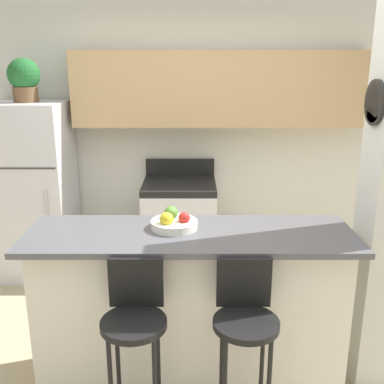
{
  "coord_description": "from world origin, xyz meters",
  "views": [
    {
      "loc": [
        0.01,
        -2.51,
        2.01
      ],
      "look_at": [
        0.0,
        0.68,
        1.08
      ],
      "focal_mm": 42.0,
      "sensor_mm": 36.0,
      "label": 1
    }
  ],
  "objects_px": {
    "refrigerator": "(37,191)",
    "trash_bin": "(94,263)",
    "bar_stool_right": "(246,326)",
    "fruit_bowl": "(175,222)",
    "bar_stool_left": "(136,326)",
    "potted_plant_on_fridge": "(26,79)",
    "stove_range": "(181,227)"
  },
  "relations": [
    {
      "from": "refrigerator",
      "to": "trash_bin",
      "type": "xyz_separation_m",
      "value": [
        0.55,
        -0.24,
        -0.64
      ]
    },
    {
      "from": "bar_stool_right",
      "to": "fruit_bowl",
      "type": "xyz_separation_m",
      "value": [
        -0.39,
        0.52,
        0.39
      ]
    },
    {
      "from": "bar_stool_left",
      "to": "fruit_bowl",
      "type": "distance_m",
      "value": 0.67
    },
    {
      "from": "refrigerator",
      "to": "bar_stool_left",
      "type": "relative_size",
      "value": 1.63
    },
    {
      "from": "bar_stool_left",
      "to": "trash_bin",
      "type": "relative_size",
      "value": 2.67
    },
    {
      "from": "bar_stool_right",
      "to": "trash_bin",
      "type": "distance_m",
      "value": 2.23
    },
    {
      "from": "refrigerator",
      "to": "bar_stool_right",
      "type": "xyz_separation_m",
      "value": [
        1.77,
        -2.04,
        -0.15
      ]
    },
    {
      "from": "bar_stool_right",
      "to": "potted_plant_on_fridge",
      "type": "distance_m",
      "value": 2.95
    },
    {
      "from": "potted_plant_on_fridge",
      "to": "fruit_bowl",
      "type": "relative_size",
      "value": 1.35
    },
    {
      "from": "stove_range",
      "to": "bar_stool_left",
      "type": "bearing_deg",
      "value": -94.96
    },
    {
      "from": "potted_plant_on_fridge",
      "to": "fruit_bowl",
      "type": "height_order",
      "value": "potted_plant_on_fridge"
    },
    {
      "from": "trash_bin",
      "to": "stove_range",
      "type": "bearing_deg",
      "value": 17.44
    },
    {
      "from": "bar_stool_right",
      "to": "trash_bin",
      "type": "bearing_deg",
      "value": 124.01
    },
    {
      "from": "fruit_bowl",
      "to": "refrigerator",
      "type": "bearing_deg",
      "value": 132.18
    },
    {
      "from": "stove_range",
      "to": "potted_plant_on_fridge",
      "type": "bearing_deg",
      "value": -179.17
    },
    {
      "from": "bar_stool_left",
      "to": "fruit_bowl",
      "type": "bearing_deg",
      "value": 70.08
    },
    {
      "from": "refrigerator",
      "to": "stove_range",
      "type": "relative_size",
      "value": 1.55
    },
    {
      "from": "refrigerator",
      "to": "fruit_bowl",
      "type": "height_order",
      "value": "refrigerator"
    },
    {
      "from": "fruit_bowl",
      "to": "trash_bin",
      "type": "height_order",
      "value": "fruit_bowl"
    },
    {
      "from": "stove_range",
      "to": "bar_stool_right",
      "type": "relative_size",
      "value": 1.05
    },
    {
      "from": "stove_range",
      "to": "bar_stool_left",
      "type": "height_order",
      "value": "stove_range"
    },
    {
      "from": "fruit_bowl",
      "to": "trash_bin",
      "type": "bearing_deg",
      "value": 122.79
    },
    {
      "from": "stove_range",
      "to": "trash_bin",
      "type": "distance_m",
      "value": 0.9
    },
    {
      "from": "bar_stool_right",
      "to": "bar_stool_left",
      "type": "bearing_deg",
      "value": 180.0
    },
    {
      "from": "bar_stool_right",
      "to": "potted_plant_on_fridge",
      "type": "bearing_deg",
      "value": 130.91
    },
    {
      "from": "stove_range",
      "to": "fruit_bowl",
      "type": "bearing_deg",
      "value": -89.65
    },
    {
      "from": "bar_stool_left",
      "to": "bar_stool_right",
      "type": "bearing_deg",
      "value": 0.0
    },
    {
      "from": "refrigerator",
      "to": "trash_bin",
      "type": "relative_size",
      "value": 4.37
    },
    {
      "from": "bar_stool_left",
      "to": "bar_stool_right",
      "type": "xyz_separation_m",
      "value": [
        0.58,
        0.0,
        0.0
      ]
    },
    {
      "from": "refrigerator",
      "to": "fruit_bowl",
      "type": "bearing_deg",
      "value": -47.82
    },
    {
      "from": "potted_plant_on_fridge",
      "to": "bar_stool_right",
      "type": "bearing_deg",
      "value": -49.09
    },
    {
      "from": "potted_plant_on_fridge",
      "to": "fruit_bowl",
      "type": "xyz_separation_m",
      "value": [
        1.38,
        -1.52,
        -0.8
      ]
    }
  ]
}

